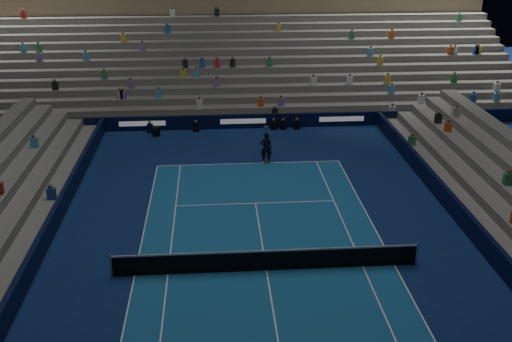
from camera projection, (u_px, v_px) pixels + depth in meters
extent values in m
plane|color=#0D1F51|center=(266.00, 270.00, 24.90)|extent=(90.00, 90.00, 0.00)
cube|color=#19548B|center=(266.00, 270.00, 24.89)|extent=(10.97, 23.77, 0.01)
cube|color=black|center=(243.00, 121.00, 41.68)|extent=(44.00, 0.25, 1.00)
cube|color=black|center=(492.00, 251.00, 25.35)|extent=(0.25, 37.00, 1.00)
cube|color=black|center=(29.00, 270.00, 24.04)|extent=(0.25, 37.00, 1.00)
cube|color=#63635E|center=(242.00, 120.00, 42.69)|extent=(44.00, 1.00, 0.50)
cube|color=#63635E|center=(242.00, 113.00, 43.51)|extent=(44.00, 1.00, 1.00)
cube|color=#63635E|center=(241.00, 106.00, 44.33)|extent=(44.00, 1.00, 1.50)
cube|color=#63635E|center=(240.00, 99.00, 45.15)|extent=(44.00, 1.00, 2.00)
cube|color=#63635E|center=(239.00, 92.00, 45.97)|extent=(44.00, 1.00, 2.50)
cube|color=#63635E|center=(239.00, 85.00, 46.79)|extent=(44.00, 1.00, 3.00)
cube|color=#63635E|center=(238.00, 79.00, 47.61)|extent=(44.00, 1.00, 3.50)
cube|color=#63635E|center=(238.00, 73.00, 48.43)|extent=(44.00, 1.00, 4.00)
cube|color=#63635E|center=(237.00, 67.00, 49.25)|extent=(44.00, 1.00, 4.50)
cube|color=#63635E|center=(236.00, 62.00, 50.07)|extent=(44.00, 1.00, 5.00)
cube|color=#63635E|center=(236.00, 56.00, 50.89)|extent=(44.00, 1.00, 5.50)
cube|color=#63635E|center=(235.00, 51.00, 51.71)|extent=(44.00, 1.00, 6.00)
cube|color=#8F7A58|center=(234.00, 1.00, 51.11)|extent=(44.00, 0.60, 2.20)
cube|color=slate|center=(509.00, 256.00, 25.51)|extent=(1.00, 37.00, 0.50)
cube|color=slate|center=(10.00, 276.00, 24.09)|extent=(1.00, 37.00, 0.50)
cylinder|color=#B2B2B7|center=(111.00, 265.00, 24.25)|extent=(0.10, 0.10, 1.10)
cylinder|color=#B2B2B7|center=(417.00, 253.00, 25.11)|extent=(0.10, 0.10, 1.10)
cube|color=black|center=(267.00, 261.00, 24.72)|extent=(12.80, 0.03, 0.90)
cube|color=white|center=(267.00, 251.00, 24.53)|extent=(12.80, 0.04, 0.08)
imported|color=black|center=(266.00, 148.00, 35.48)|extent=(0.72, 0.48, 1.95)
cube|color=black|center=(156.00, 131.00, 40.33)|extent=(0.59, 0.66, 0.60)
cylinder|color=black|center=(155.00, 131.00, 39.85)|extent=(0.26, 0.38, 0.16)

